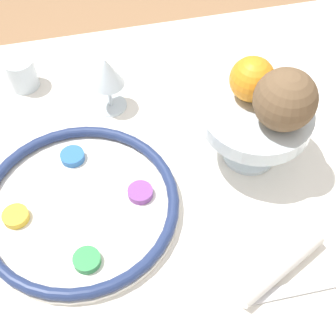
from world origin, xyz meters
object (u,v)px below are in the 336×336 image
coconut (285,100)px  seder_plate (79,205)px  cup_near (21,73)px  fruit_stand (256,120)px  orange_fruit (252,79)px  wine_glass (107,74)px  napkin_roll (279,265)px

coconut → seder_plate: bearing=-177.1°
coconut → cup_near: (-0.44, 0.33, -0.14)m
seder_plate → fruit_stand: fruit_stand is taller
fruit_stand → cup_near: fruit_stand is taller
fruit_stand → coconut: coconut is taller
fruit_stand → seder_plate: bearing=-171.4°
orange_fruit → cup_near: (-0.41, 0.26, -0.13)m
fruit_stand → cup_near: 0.51m
fruit_stand → coconut: (0.03, -0.03, 0.08)m
seder_plate → wine_glass: (0.09, 0.24, 0.07)m
fruit_stand → cup_near: bearing=144.5°
napkin_roll → cup_near: cup_near is taller
napkin_roll → cup_near: 0.65m
orange_fruit → cup_near: size_ratio=1.15×
seder_plate → orange_fruit: (0.33, 0.09, 0.15)m
coconut → cup_near: coconut is taller
orange_fruit → napkin_roll: size_ratio=0.45×
seder_plate → cup_near: 0.35m
wine_glass → napkin_roll: (0.21, -0.43, -0.07)m
wine_glass → orange_fruit: bearing=-32.7°
fruit_stand → napkin_roll: fruit_stand is taller
wine_glass → orange_fruit: 0.29m
wine_glass → coconut: bearing=-39.9°
cup_near → coconut: bearing=-36.7°
fruit_stand → orange_fruit: size_ratio=2.50×
wine_glass → fruit_stand: size_ratio=0.64×
fruit_stand → napkin_roll: 0.25m
wine_glass → cup_near: wine_glass is taller
seder_plate → orange_fruit: size_ratio=4.46×
seder_plate → cup_near: (-0.08, 0.34, 0.02)m
cup_near → fruit_stand: bearing=-35.5°
napkin_roll → cup_near: size_ratio=2.55×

